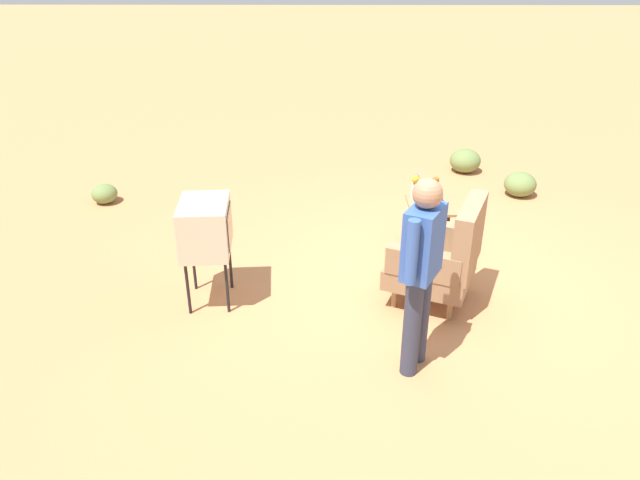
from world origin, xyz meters
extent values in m
plane|color=#C17A4C|center=(0.00, 0.00, 0.00)|extent=(60.00, 60.00, 0.00)
cylinder|color=#937047|center=(-0.15, -0.21, 0.11)|extent=(0.05, 0.05, 0.22)
cylinder|color=#937047|center=(0.34, -0.41, 0.11)|extent=(0.05, 0.05, 0.22)
cylinder|color=#937047|center=(0.06, 0.28, 0.11)|extent=(0.05, 0.05, 0.22)
cylinder|color=#937047|center=(0.55, 0.08, 0.11)|extent=(0.05, 0.05, 0.22)
cube|color=#8C6B4C|center=(0.20, -0.06, 0.32)|extent=(0.99, 0.99, 0.20)
cube|color=#8C6B4C|center=(0.32, 0.23, 0.74)|extent=(0.76, 0.44, 0.64)
cube|color=#8C6B4C|center=(-0.10, 0.06, 0.55)|extent=(0.39, 0.68, 0.26)
cube|color=#8C6B4C|center=(0.49, -0.19, 0.55)|extent=(0.39, 0.68, 0.26)
cylinder|color=black|center=(-1.00, -0.11, 0.28)|extent=(0.04, 0.04, 0.56)
cylinder|color=black|center=(-0.56, -0.11, 0.28)|extent=(0.04, 0.04, 0.56)
cylinder|color=black|center=(-1.00, 0.34, 0.28)|extent=(0.04, 0.04, 0.56)
cylinder|color=black|center=(-0.56, 0.34, 0.28)|extent=(0.04, 0.04, 0.56)
cube|color=#937047|center=(-0.78, 0.11, 0.57)|extent=(0.56, 0.56, 0.03)
cylinder|color=black|center=(0.44, -1.98, 0.28)|extent=(0.03, 0.03, 0.55)
cylinder|color=black|center=(0.01, -2.02, 0.28)|extent=(0.03, 0.03, 0.55)
cylinder|color=black|center=(0.47, -2.34, 0.28)|extent=(0.03, 0.03, 0.55)
cylinder|color=black|center=(0.03, -2.37, 0.28)|extent=(0.03, 0.03, 0.55)
cube|color=#BCB299|center=(0.24, -2.18, 0.79)|extent=(0.63, 0.49, 0.48)
cube|color=#383D3F|center=(0.22, -1.95, 0.79)|extent=(0.42, 0.04, 0.34)
cylinder|color=#2D3347|center=(1.13, -0.30, 0.43)|extent=(0.14, 0.14, 0.86)
cylinder|color=#2D3347|center=(1.30, -0.39, 0.43)|extent=(0.14, 0.14, 0.86)
cube|color=#3356A8|center=(1.22, -0.35, 1.14)|extent=(0.42, 0.36, 0.56)
cylinder|color=#3356A8|center=(1.00, -0.23, 1.17)|extent=(0.09, 0.09, 0.50)
cylinder|color=#3356A8|center=(1.43, -0.46, 1.17)|extent=(0.09, 0.09, 0.50)
sphere|color=#A37556|center=(1.22, -0.35, 1.53)|extent=(0.22, 0.22, 0.22)
cylinder|color=brown|center=(-0.78, 0.10, 0.74)|extent=(0.07, 0.07, 0.30)
cylinder|color=#1E5623|center=(-0.60, -0.01, 0.75)|extent=(0.07, 0.07, 0.32)
cylinder|color=blue|center=(-1.01, 0.01, 0.65)|extent=(0.07, 0.07, 0.12)
cylinder|color=silver|center=(-0.95, -0.08, 0.68)|extent=(0.09, 0.09, 0.18)
sphere|color=yellow|center=(-0.95, -0.08, 0.82)|extent=(0.07, 0.07, 0.07)
sphere|color=#E04C66|center=(-0.99, -0.07, 0.82)|extent=(0.07, 0.07, 0.07)
sphere|color=orange|center=(-0.92, -0.10, 0.82)|extent=(0.07, 0.07, 0.07)
ellipsoid|color=olive|center=(-3.39, 1.04, 0.18)|extent=(0.46, 0.46, 0.36)
ellipsoid|color=olive|center=(-2.45, 1.60, 0.17)|extent=(0.43, 0.43, 0.33)
ellipsoid|color=olive|center=(-2.15, -4.02, 0.13)|extent=(0.34, 0.34, 0.26)
camera|label=1|loc=(5.10, -1.07, 3.13)|focal=33.03mm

